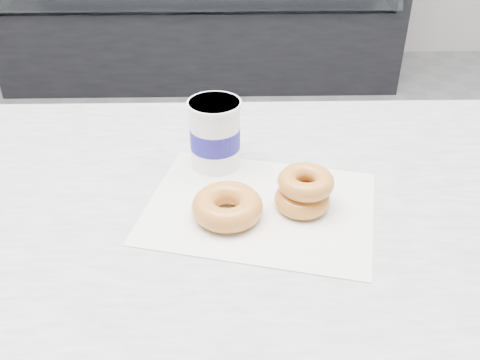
# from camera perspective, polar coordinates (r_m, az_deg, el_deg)

# --- Properties ---
(ground) EXTENTS (5.00, 5.00, 0.00)m
(ground) POSITION_cam_1_polar(r_m,az_deg,el_deg) (1.88, -6.30, -14.32)
(ground) COLOR gray
(ground) RESTS_ON ground
(wax_paper) EXTENTS (0.39, 0.33, 0.00)m
(wax_paper) POSITION_cam_1_polar(r_m,az_deg,el_deg) (0.82, 2.14, -2.88)
(wax_paper) COLOR white
(wax_paper) RESTS_ON counter
(donut_single) EXTENTS (0.11, 0.11, 0.04)m
(donut_single) POSITION_cam_1_polar(r_m,az_deg,el_deg) (0.79, -1.37, -2.83)
(donut_single) COLOR orange
(donut_single) RESTS_ON wax_paper
(donut_stack) EXTENTS (0.09, 0.09, 0.06)m
(donut_stack) POSITION_cam_1_polar(r_m,az_deg,el_deg) (0.81, 6.84, -1.15)
(donut_stack) COLOR orange
(donut_stack) RESTS_ON wax_paper
(coffee_cup) EXTENTS (0.09, 0.09, 0.12)m
(coffee_cup) POSITION_cam_1_polar(r_m,az_deg,el_deg) (0.89, -2.68, 4.93)
(coffee_cup) COLOR white
(coffee_cup) RESTS_ON counter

